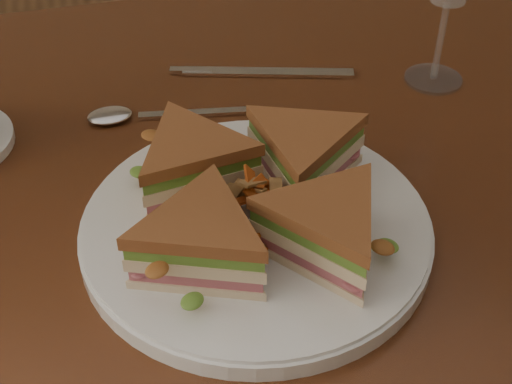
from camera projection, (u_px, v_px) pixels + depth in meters
table at (194, 246)px, 0.76m from camera, size 1.20×0.80×0.75m
plate at (256, 229)px, 0.62m from camera, size 0.30×0.30×0.02m
sandwich_wedges at (256, 197)px, 0.60m from camera, size 0.29×0.29×0.06m
crisps_mound at (256, 200)px, 0.60m from camera, size 0.09×0.09×0.05m
spoon at (132, 116)px, 0.76m from camera, size 0.18×0.05×0.01m
knife at (255, 73)px, 0.83m from camera, size 0.21×0.07×0.00m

